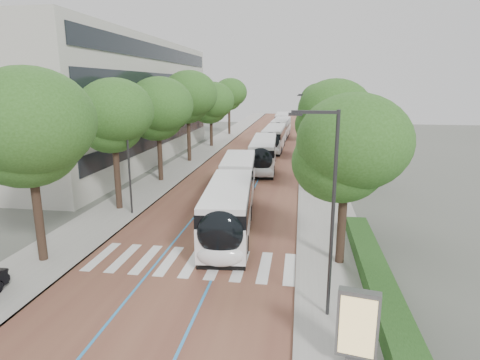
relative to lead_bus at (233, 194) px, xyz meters
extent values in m
plane|color=#51544C|center=(-1.08, -8.60, -1.63)|extent=(160.00, 160.00, 0.00)
cube|color=brown|center=(-1.08, 31.40, -1.62)|extent=(11.00, 140.00, 0.02)
cube|color=gray|center=(-8.58, 31.40, -1.57)|extent=(4.00, 140.00, 0.12)
cube|color=gray|center=(6.42, 31.40, -1.57)|extent=(4.00, 140.00, 0.12)
cube|color=gray|center=(-6.68, 31.40, -1.57)|extent=(0.20, 140.00, 0.14)
cube|color=gray|center=(4.52, 31.40, -1.57)|extent=(0.20, 140.00, 0.14)
cube|color=silver|center=(-5.88, -7.60, -1.60)|extent=(0.55, 3.60, 0.01)
cube|color=silver|center=(-4.63, -7.60, -1.60)|extent=(0.55, 3.60, 0.01)
cube|color=silver|center=(-3.38, -7.60, -1.60)|extent=(0.55, 3.60, 0.01)
cube|color=silver|center=(-2.13, -7.60, -1.60)|extent=(0.55, 3.60, 0.01)
cube|color=silver|center=(-0.88, -7.60, -1.60)|extent=(0.55, 3.60, 0.01)
cube|color=silver|center=(0.37, -7.60, -1.60)|extent=(0.55, 3.60, 0.01)
cube|color=silver|center=(1.62, -7.60, -1.60)|extent=(0.55, 3.60, 0.01)
cube|color=silver|center=(2.87, -7.60, -1.60)|extent=(0.55, 3.60, 0.01)
cube|color=silver|center=(4.12, -7.60, -1.60)|extent=(0.55, 3.60, 0.01)
cube|color=#267BC0|center=(-2.68, 31.40, -1.60)|extent=(0.12, 126.00, 0.01)
cube|color=#267BC0|center=(0.52, 31.40, -1.60)|extent=(0.12, 126.00, 0.01)
cube|color=#B2B0A5|center=(-20.58, 19.40, 5.37)|extent=(18.00, 40.00, 14.00)
cube|color=black|center=(-11.53, 19.40, 1.37)|extent=(0.12, 38.00, 1.60)
cube|color=black|center=(-11.53, 19.40, 4.57)|extent=(0.12, 38.00, 1.60)
cube|color=black|center=(-11.53, 19.40, 7.77)|extent=(0.12, 38.00, 1.60)
cube|color=black|center=(-11.53, 19.40, 10.77)|extent=(0.12, 38.00, 1.60)
cube|color=#193C14|center=(8.02, -8.60, -1.11)|extent=(1.20, 14.00, 0.80)
cylinder|color=#2D2D30|center=(5.72, -11.60, 2.49)|extent=(0.14, 0.14, 8.00)
cube|color=#2D2D30|center=(4.92, -11.60, 6.39)|extent=(1.70, 0.12, 0.12)
cube|color=#2D2D30|center=(4.22, -11.60, 6.31)|extent=(0.50, 0.20, 0.10)
cylinder|color=#2D2D30|center=(5.72, 13.40, 2.49)|extent=(0.14, 0.14, 8.00)
cube|color=#2D2D30|center=(4.92, 13.40, 6.39)|extent=(1.70, 0.12, 0.12)
cube|color=#2D2D30|center=(4.22, 13.40, 6.31)|extent=(0.50, 0.20, 0.10)
cylinder|color=#2D2D30|center=(-7.18, -0.60, 2.49)|extent=(0.14, 0.14, 8.00)
cylinder|color=black|center=(-8.58, -8.60, 0.74)|extent=(0.44, 0.44, 4.73)
ellipsoid|color=#264E19|center=(-8.58, -8.60, 5.04)|extent=(6.10, 6.10, 5.19)
cylinder|color=black|center=(-8.58, 0.40, 0.71)|extent=(0.44, 0.44, 4.68)
ellipsoid|color=#264E19|center=(-8.58, 0.40, 4.97)|extent=(5.29, 5.29, 4.49)
cylinder|color=black|center=(-8.58, 9.40, 0.69)|extent=(0.44, 0.44, 4.63)
ellipsoid|color=#264E19|center=(-8.58, 9.40, 4.90)|extent=(6.03, 6.03, 5.13)
cylinder|color=black|center=(-8.58, 19.40, 0.95)|extent=(0.44, 0.44, 5.16)
ellipsoid|color=#264E19|center=(-8.58, 19.40, 5.64)|extent=(6.36, 6.36, 5.40)
cylinder|color=black|center=(-8.58, 31.40, 0.54)|extent=(0.44, 0.44, 4.34)
ellipsoid|color=#264E19|center=(-8.58, 31.40, 4.48)|extent=(6.27, 6.27, 5.33)
cylinder|color=black|center=(-8.58, 46.40, 0.84)|extent=(0.44, 0.44, 4.94)
ellipsoid|color=#264E19|center=(-8.58, 46.40, 5.33)|extent=(5.97, 5.97, 5.07)
cylinder|color=black|center=(6.62, -6.60, 0.41)|extent=(0.44, 0.44, 4.08)
ellipsoid|color=#264E19|center=(6.62, -6.60, 4.12)|extent=(5.41, 5.41, 4.60)
cylinder|color=black|center=(6.62, 5.40, 0.66)|extent=(0.44, 0.44, 4.58)
ellipsoid|color=#264E19|center=(6.62, 5.40, 4.82)|extent=(5.60, 5.60, 4.76)
cylinder|color=black|center=(6.62, 19.40, 0.34)|extent=(0.44, 0.44, 3.94)
ellipsoid|color=#264E19|center=(6.62, 19.40, 3.92)|extent=(5.23, 5.23, 4.45)
cylinder|color=black|center=(6.62, 35.40, 0.61)|extent=(0.44, 0.44, 4.47)
ellipsoid|color=#264E19|center=(6.62, 35.40, 4.67)|extent=(5.39, 5.39, 4.58)
cylinder|color=black|center=(-0.12, 1.29, 0.15)|extent=(2.37, 1.11, 2.30)
cube|color=silver|center=(0.35, -3.81, -0.37)|extent=(3.34, 9.55, 1.82)
cube|color=black|center=(0.35, -3.81, 0.77)|extent=(3.36, 9.37, 0.97)
cube|color=silver|center=(0.35, -3.81, 1.42)|extent=(3.27, 9.36, 0.31)
cube|color=black|center=(0.35, -3.81, -1.45)|extent=(3.26, 9.17, 0.35)
cube|color=silver|center=(-0.51, 5.60, -0.37)|extent=(3.19, 7.93, 1.82)
cube|color=black|center=(-0.51, 5.60, 0.77)|extent=(3.22, 7.78, 0.97)
cube|color=silver|center=(-0.51, 5.60, 1.42)|extent=(3.13, 7.78, 0.31)
cube|color=black|center=(-0.51, 5.60, -1.45)|extent=(3.11, 7.62, 0.35)
ellipsoid|color=black|center=(0.76, -8.33, 0.38)|extent=(2.44, 1.31, 2.28)
ellipsoid|color=silver|center=(0.76, -8.38, -0.76)|extent=(2.43, 1.21, 1.14)
cylinder|color=black|center=(-0.57, -6.19, -1.13)|extent=(0.39, 1.02, 1.00)
cylinder|color=black|center=(1.68, -5.98, -1.13)|extent=(0.39, 1.02, 1.00)
cylinder|color=black|center=(-1.79, 7.16, -1.13)|extent=(0.39, 1.02, 1.00)
cylinder|color=black|center=(0.46, 7.36, -1.13)|extent=(0.39, 1.02, 1.00)
cylinder|color=black|center=(-1.06, -0.85, -1.13)|extent=(0.39, 1.02, 1.00)
cylinder|color=black|center=(1.19, -0.64, -1.13)|extent=(0.39, 1.02, 1.00)
cube|color=silver|center=(0.49, 16.99, -0.37)|extent=(3.05, 12.10, 1.82)
cube|color=black|center=(0.49, 16.99, 0.77)|extent=(3.08, 11.86, 0.97)
cube|color=silver|center=(0.49, 16.99, 1.42)|extent=(2.99, 11.86, 0.31)
cube|color=black|center=(0.49, 16.99, -1.45)|extent=(2.98, 11.62, 0.35)
ellipsoid|color=black|center=(0.76, 11.15, 0.38)|extent=(2.40, 1.21, 2.28)
ellipsoid|color=silver|center=(0.76, 11.10, -0.76)|extent=(2.39, 1.11, 1.14)
cylinder|color=black|center=(-0.47, 13.34, -1.13)|extent=(0.35, 1.01, 1.00)
cylinder|color=black|center=(1.79, 13.45, -1.13)|extent=(0.35, 1.01, 1.00)
cylinder|color=black|center=(-0.81, 20.74, -1.13)|extent=(0.35, 1.01, 1.00)
cylinder|color=black|center=(1.44, 20.84, -1.13)|extent=(0.35, 1.01, 1.00)
cube|color=silver|center=(0.77, 29.93, -0.37)|extent=(2.69, 12.04, 1.82)
cube|color=black|center=(0.77, 29.93, 0.77)|extent=(2.72, 11.80, 0.97)
cube|color=silver|center=(0.77, 29.93, 1.42)|extent=(2.63, 11.80, 0.31)
cube|color=black|center=(0.77, 29.93, -1.45)|extent=(2.63, 11.56, 0.35)
ellipsoid|color=black|center=(0.68, 24.08, 0.38)|extent=(2.37, 1.14, 2.28)
ellipsoid|color=silver|center=(0.68, 24.03, -0.76)|extent=(2.37, 1.04, 1.14)
cylinder|color=black|center=(-0.42, 26.34, -1.13)|extent=(0.32, 1.00, 1.00)
cylinder|color=black|center=(1.84, 26.31, -1.13)|extent=(0.32, 1.00, 1.00)
cylinder|color=black|center=(-0.30, 33.74, -1.13)|extent=(0.32, 1.00, 1.00)
cylinder|color=black|center=(1.96, 33.71, -1.13)|extent=(0.32, 1.00, 1.00)
cube|color=silver|center=(1.04, 43.44, -0.37)|extent=(2.91, 12.08, 1.82)
cube|color=black|center=(1.04, 43.44, 0.77)|extent=(2.94, 11.84, 0.97)
cube|color=silver|center=(1.04, 43.44, 1.42)|extent=(2.85, 11.84, 0.31)
cube|color=black|center=(1.04, 43.44, -1.45)|extent=(2.84, 11.60, 0.35)
ellipsoid|color=black|center=(0.84, 37.59, 0.38)|extent=(2.39, 1.18, 2.28)
ellipsoid|color=silver|center=(0.84, 37.54, -0.76)|extent=(2.38, 1.08, 1.14)
cylinder|color=black|center=(-0.21, 39.88, -1.13)|extent=(0.33, 1.01, 1.00)
cylinder|color=black|center=(2.04, 39.80, -1.13)|extent=(0.33, 1.01, 1.00)
cylinder|color=black|center=(0.04, 47.28, -1.13)|extent=(0.33, 1.01, 1.00)
cylinder|color=black|center=(2.30, 47.20, -1.13)|extent=(0.33, 1.01, 1.00)
cube|color=silver|center=(0.59, 56.62, -0.37)|extent=(2.64, 12.03, 1.82)
cube|color=black|center=(0.59, 56.62, 0.77)|extent=(2.68, 11.79, 0.97)
cube|color=silver|center=(0.59, 56.62, 1.42)|extent=(2.59, 11.79, 0.31)
cube|color=black|center=(0.59, 56.62, -1.45)|extent=(2.59, 11.55, 0.35)
ellipsoid|color=black|center=(0.66, 50.77, 0.38)|extent=(2.36, 1.13, 2.28)
ellipsoid|color=silver|center=(0.66, 50.72, -0.76)|extent=(2.36, 1.03, 1.14)
cylinder|color=black|center=(-0.50, 53.01, -1.13)|extent=(0.31, 1.00, 1.00)
cylinder|color=black|center=(1.76, 53.03, -1.13)|extent=(0.31, 1.00, 1.00)
cylinder|color=black|center=(-0.59, 60.41, -1.13)|extent=(0.31, 1.00, 1.00)
cylinder|color=black|center=(1.67, 60.43, -1.13)|extent=(0.31, 1.00, 1.00)
cube|color=#59595B|center=(6.40, -14.58, 0.03)|extent=(1.33, 0.58, 2.28)
cube|color=#EDCC7D|center=(6.37, -14.76, 0.03)|extent=(1.08, 0.22, 1.99)
camera|label=1|loc=(4.43, -26.16, 7.35)|focal=30.00mm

